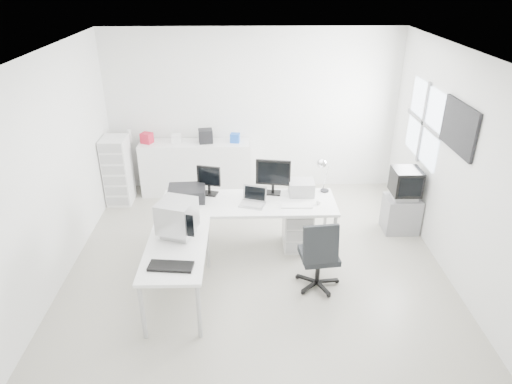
{
  "coord_description": "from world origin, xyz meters",
  "views": [
    {
      "loc": [
        -0.13,
        -5.15,
        3.67
      ],
      "look_at": [
        0.0,
        0.2,
        1.0
      ],
      "focal_mm": 32.0,
      "sensor_mm": 36.0,
      "label": 1
    }
  ],
  "objects_px": {
    "laser_printer": "(301,188)",
    "crt_monitor": "(177,220)",
    "main_desk": "(249,225)",
    "filing_cabinet": "(118,171)",
    "inkjet_printer": "(187,193)",
    "tv_cabinet": "(401,214)",
    "crt_tv": "(406,184)",
    "side_desk": "(178,273)",
    "sideboard": "(196,168)",
    "drawer_pedestal": "(297,227)",
    "lcd_monitor_small": "(209,181)",
    "office_chair": "(319,252)",
    "laptop": "(252,199)",
    "lcd_monitor_large": "(273,177)"
  },
  "relations": [
    {
      "from": "laser_printer",
      "to": "crt_monitor",
      "type": "height_order",
      "value": "crt_monitor"
    },
    {
      "from": "main_desk",
      "to": "filing_cabinet",
      "type": "relative_size",
      "value": 2.08
    },
    {
      "from": "inkjet_printer",
      "to": "tv_cabinet",
      "type": "relative_size",
      "value": 0.91
    },
    {
      "from": "tv_cabinet",
      "to": "crt_tv",
      "type": "bearing_deg",
      "value": 0.0
    },
    {
      "from": "side_desk",
      "to": "sideboard",
      "type": "xyz_separation_m",
      "value": [
        -0.06,
        2.94,
        0.1
      ]
    },
    {
      "from": "drawer_pedestal",
      "to": "lcd_monitor_small",
      "type": "bearing_deg",
      "value": 170.91
    },
    {
      "from": "drawer_pedestal",
      "to": "office_chair",
      "type": "distance_m",
      "value": 0.96
    },
    {
      "from": "inkjet_printer",
      "to": "crt_tv",
      "type": "distance_m",
      "value": 3.19
    },
    {
      "from": "side_desk",
      "to": "tv_cabinet",
      "type": "relative_size",
      "value": 2.53
    },
    {
      "from": "tv_cabinet",
      "to": "sideboard",
      "type": "height_order",
      "value": "sideboard"
    },
    {
      "from": "side_desk",
      "to": "laser_printer",
      "type": "relative_size",
      "value": 3.98
    },
    {
      "from": "main_desk",
      "to": "crt_monitor",
      "type": "bearing_deg",
      "value": -135.0
    },
    {
      "from": "laptop",
      "to": "inkjet_printer",
      "type": "bearing_deg",
      "value": -174.48
    },
    {
      "from": "drawer_pedestal",
      "to": "laser_printer",
      "type": "relative_size",
      "value": 1.71
    },
    {
      "from": "tv_cabinet",
      "to": "office_chair",
      "type": "bearing_deg",
      "value": -137.79
    },
    {
      "from": "laptop",
      "to": "laser_printer",
      "type": "xyz_separation_m",
      "value": [
        0.7,
        0.32,
        0.0
      ]
    },
    {
      "from": "inkjet_printer",
      "to": "lcd_monitor_small",
      "type": "xyz_separation_m",
      "value": [
        0.3,
        0.15,
        0.12
      ]
    },
    {
      "from": "tv_cabinet",
      "to": "filing_cabinet",
      "type": "xyz_separation_m",
      "value": [
        -4.5,
        1.06,
        0.3
      ]
    },
    {
      "from": "office_chair",
      "to": "crt_tv",
      "type": "bearing_deg",
      "value": 35.56
    },
    {
      "from": "lcd_monitor_small",
      "to": "sideboard",
      "type": "distance_m",
      "value": 1.7
    },
    {
      "from": "filing_cabinet",
      "to": "tv_cabinet",
      "type": "bearing_deg",
      "value": -13.31
    },
    {
      "from": "crt_monitor",
      "to": "crt_tv",
      "type": "relative_size",
      "value": 0.84
    },
    {
      "from": "laser_printer",
      "to": "crt_tv",
      "type": "distance_m",
      "value": 1.59
    },
    {
      "from": "filing_cabinet",
      "to": "main_desk",
      "type": "bearing_deg",
      "value": -34.67
    },
    {
      "from": "sideboard",
      "to": "side_desk",
      "type": "bearing_deg",
      "value": -88.85
    },
    {
      "from": "laptop",
      "to": "crt_tv",
      "type": "relative_size",
      "value": 0.62
    },
    {
      "from": "laser_printer",
      "to": "laptop",
      "type": "bearing_deg",
      "value": -155.24
    },
    {
      "from": "lcd_monitor_small",
      "to": "lcd_monitor_large",
      "type": "xyz_separation_m",
      "value": [
        0.9,
        0.0,
        0.04
      ]
    },
    {
      "from": "lcd_monitor_large",
      "to": "office_chair",
      "type": "xyz_separation_m",
      "value": [
        0.51,
        -1.13,
        -0.5
      ]
    },
    {
      "from": "office_chair",
      "to": "drawer_pedestal",
      "type": "bearing_deg",
      "value": 93.08
    },
    {
      "from": "tv_cabinet",
      "to": "lcd_monitor_small",
      "type": "bearing_deg",
      "value": -176.13
    },
    {
      "from": "lcd_monitor_large",
      "to": "office_chair",
      "type": "height_order",
      "value": "lcd_monitor_large"
    },
    {
      "from": "inkjet_printer",
      "to": "sideboard",
      "type": "bearing_deg",
      "value": 88.7
    },
    {
      "from": "main_desk",
      "to": "lcd_monitor_small",
      "type": "height_order",
      "value": "lcd_monitor_small"
    },
    {
      "from": "main_desk",
      "to": "lcd_monitor_small",
      "type": "distance_m",
      "value": 0.84
    },
    {
      "from": "laser_printer",
      "to": "tv_cabinet",
      "type": "xyz_separation_m",
      "value": [
        1.57,
        0.22,
        -0.57
      ]
    },
    {
      "from": "laser_printer",
      "to": "filing_cabinet",
      "type": "bearing_deg",
      "value": 156.47
    },
    {
      "from": "office_chair",
      "to": "filing_cabinet",
      "type": "xyz_separation_m",
      "value": [
        -3.04,
        2.39,
        0.08
      ]
    },
    {
      "from": "laser_printer",
      "to": "tv_cabinet",
      "type": "bearing_deg",
      "value": 8.32
    },
    {
      "from": "lcd_monitor_large",
      "to": "laser_printer",
      "type": "xyz_separation_m",
      "value": [
        0.4,
        -0.03,
        -0.15
      ]
    },
    {
      "from": "sideboard",
      "to": "lcd_monitor_small",
      "type": "bearing_deg",
      "value": -77.26
    },
    {
      "from": "main_desk",
      "to": "tv_cabinet",
      "type": "relative_size",
      "value": 4.33
    },
    {
      "from": "side_desk",
      "to": "sideboard",
      "type": "bearing_deg",
      "value": 91.15
    },
    {
      "from": "side_desk",
      "to": "sideboard",
      "type": "height_order",
      "value": "sideboard"
    },
    {
      "from": "lcd_monitor_large",
      "to": "office_chair",
      "type": "distance_m",
      "value": 1.34
    },
    {
      "from": "sideboard",
      "to": "laptop",
      "type": "bearing_deg",
      "value": -63.67
    },
    {
      "from": "inkjet_printer",
      "to": "crt_tv",
      "type": "relative_size",
      "value": 1.01
    },
    {
      "from": "side_desk",
      "to": "office_chair",
      "type": "bearing_deg",
      "value": 7.33
    },
    {
      "from": "office_chair",
      "to": "sideboard",
      "type": "height_order",
      "value": "office_chair"
    },
    {
      "from": "lcd_monitor_small",
      "to": "main_desk",
      "type": "bearing_deg",
      "value": -9.17
    }
  ]
}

